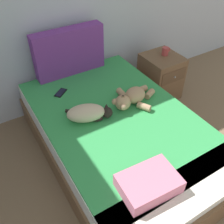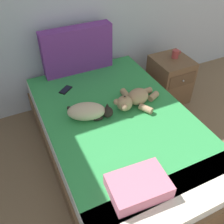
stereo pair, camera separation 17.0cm
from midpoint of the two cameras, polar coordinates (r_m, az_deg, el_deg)
bed at (r=2.48m, az=3.50°, el=-5.80°), size 1.33×2.09×0.51m
patterned_cushion at (r=2.87m, az=-6.05°, el=13.65°), size 0.78×0.15×0.51m
cat at (r=2.26m, az=-3.15°, el=0.05°), size 0.42×0.35×0.15m
teddy_bear at (r=2.43m, az=7.03°, el=2.89°), size 0.49×0.42×0.16m
cell_phone at (r=2.67m, az=-8.58°, el=4.90°), size 0.16×0.15×0.01m
throw_pillow at (r=1.79m, az=8.77°, el=-16.23°), size 0.42×0.31×0.11m
nightstand at (r=3.32m, az=14.22°, el=7.09°), size 0.43×0.49×0.56m
mug at (r=3.20m, az=15.61°, el=12.43°), size 0.12×0.08×0.09m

